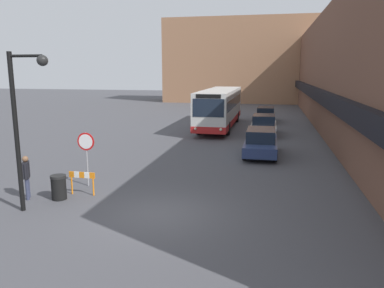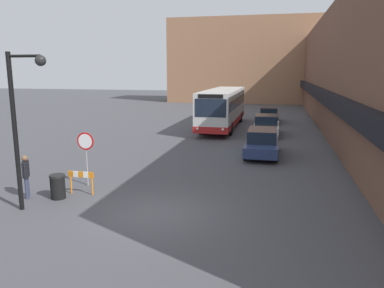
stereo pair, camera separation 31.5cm
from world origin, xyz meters
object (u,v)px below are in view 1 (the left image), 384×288
at_px(city_bus, 220,107).
at_px(parked_car_back, 265,114).
at_px(street_lamp, 23,113).
at_px(trash_bin, 59,187).
at_px(construction_barricade, 82,179).
at_px(stop_sign, 86,147).
at_px(parked_car_front, 261,142).
at_px(pedestrian, 26,173).
at_px(parked_car_middle, 264,125).

relative_size(city_bus, parked_car_back, 2.86).
distance_m(street_lamp, trash_bin, 3.29).
distance_m(trash_bin, construction_barricade, 0.94).
height_order(stop_sign, trash_bin, stop_sign).
bearing_deg(parked_car_front, pedestrian, -131.58).
distance_m(parked_car_front, trash_bin, 12.01).
bearing_deg(trash_bin, construction_barricade, 46.54).
xyz_separation_m(parked_car_middle, parked_car_back, (0.00, 7.69, -0.05)).
height_order(parked_car_middle, street_lamp, street_lamp).
distance_m(city_bus, trash_bin, 20.11).
bearing_deg(construction_barricade, pedestrian, -155.07).
distance_m(parked_car_back, stop_sign, 23.86).
relative_size(street_lamp, construction_barricade, 5.00).
bearing_deg(construction_barricade, parked_car_front, 52.62).
distance_m(city_bus, stop_sign, 18.24).
bearing_deg(parked_car_front, city_bus, 110.45).
bearing_deg(parked_car_back, trash_bin, -106.69).
height_order(parked_car_back, pedestrian, pedestrian).
bearing_deg(parked_car_middle, pedestrian, -116.70).
bearing_deg(parked_car_back, city_bus, -128.46).
distance_m(street_lamp, pedestrian, 2.86).
distance_m(parked_car_back, trash_bin, 25.65).
bearing_deg(trash_bin, pedestrian, -171.10).
xyz_separation_m(city_bus, pedestrian, (-4.75, -19.94, -0.77)).
xyz_separation_m(street_lamp, trash_bin, (0.30, 1.34, -2.99)).
xyz_separation_m(stop_sign, pedestrian, (-1.49, -1.99, -0.67)).
bearing_deg(parked_car_front, street_lamp, -125.30).
distance_m(parked_car_front, parked_car_back, 15.09).
bearing_deg(parked_car_back, street_lamp, -106.48).
relative_size(city_bus, construction_barricade, 11.33).
distance_m(city_bus, parked_car_back, 6.25).
relative_size(parked_car_middle, trash_bin, 4.68).
distance_m(parked_car_middle, stop_sign, 16.68).
bearing_deg(parked_car_front, stop_sign, -132.71).
bearing_deg(city_bus, trash_bin, -100.16).
xyz_separation_m(parked_car_back, street_lamp, (-7.66, -25.91, 2.76)).
bearing_deg(pedestrian, parked_car_back, 132.36).
relative_size(parked_car_front, parked_car_middle, 1.06).
bearing_deg(stop_sign, parked_car_front, 47.29).
relative_size(parked_car_front, construction_barricade, 4.28).
distance_m(pedestrian, construction_barricade, 2.07).
distance_m(parked_car_middle, street_lamp, 19.95).
bearing_deg(trash_bin, parked_car_back, 73.31).
bearing_deg(stop_sign, street_lamp, -100.35).
bearing_deg(city_bus, parked_car_front, -69.55).
bearing_deg(pedestrian, stop_sign, 114.64).
height_order(parked_car_front, stop_sign, stop_sign).
height_order(stop_sign, construction_barricade, stop_sign).
height_order(parked_car_back, construction_barricade, parked_car_back).
height_order(parked_car_front, street_lamp, street_lamp).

